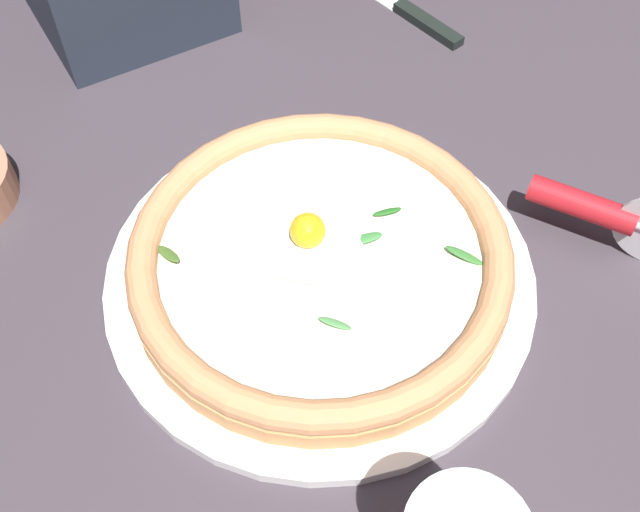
{
  "coord_description": "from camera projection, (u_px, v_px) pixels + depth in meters",
  "views": [
    {
      "loc": [
        -0.19,
        -0.29,
        0.49
      ],
      "look_at": [
        0.04,
        -0.03,
        0.03
      ],
      "focal_mm": 41.76,
      "sensor_mm": 36.0,
      "label": 1
    }
  ],
  "objects": [
    {
      "name": "table_knife",
      "position": [
        404.0,
        9.0,
        0.81
      ],
      "size": [
        0.02,
        0.23,
        0.01
      ],
      "color": "silver",
      "rests_on": "ground"
    },
    {
      "name": "pizza",
      "position": [
        320.0,
        257.0,
        0.57
      ],
      "size": [
        0.3,
        0.3,
        0.05
      ],
      "color": "tan",
      "rests_on": "pizza_plate"
    },
    {
      "name": "pizza_plate",
      "position": [
        320.0,
        275.0,
        0.59
      ],
      "size": [
        0.34,
        0.34,
        0.01
      ],
      "primitive_type": "cylinder",
      "color": "white",
      "rests_on": "ground"
    },
    {
      "name": "ground_plane",
      "position": [
        260.0,
        288.0,
        0.61
      ],
      "size": [
        2.4,
        2.4,
        0.03
      ],
      "primitive_type": "cube",
      "color": "#3C353D",
      "rests_on": "ground"
    },
    {
      "name": "pizza_cutter",
      "position": [
        605.0,
        213.0,
        0.59
      ],
      "size": [
        0.06,
        0.14,
        0.07
      ],
      "color": "silver",
      "rests_on": "ground"
    }
  ]
}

